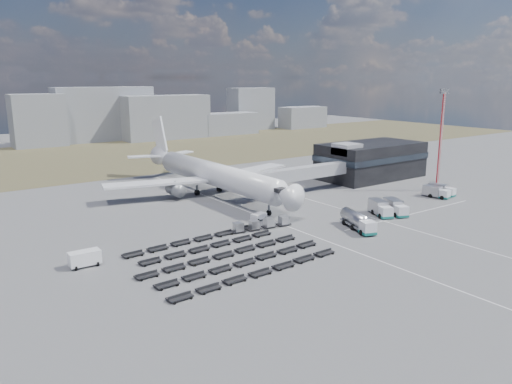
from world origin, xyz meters
TOP-DOWN VIEW (x-y plane):
  - ground at (0.00, 0.00)m, footprint 420.00×420.00m
  - grass_strip at (0.00, 110.00)m, footprint 420.00×90.00m
  - lane_markings at (9.77, 3.00)m, footprint 47.12×110.00m
  - terminal at (47.77, 23.96)m, footprint 30.40×16.40m
  - jet_bridge at (15.90, 20.42)m, footprint 30.30×3.80m
  - airliner at (0.00, 32.38)m, footprint 51.59×64.53m
  - skyline at (-0.08, 151.02)m, footprint 300.22×24.94m
  - fuel_tanker at (7.60, -8.86)m, footprint 5.64×10.34m
  - pushback_tug at (-4.00, 7.11)m, footprint 3.38×2.33m
  - utility_van at (-40.41, 2.22)m, footprint 4.68×2.16m
  - catering_truck at (11.55, 37.96)m, footprint 3.34×6.00m
  - service_trucks_near at (20.36, -5.44)m, footprint 8.20×8.83m
  - service_trucks_far at (43.62, -1.70)m, footprint 6.24×7.09m
  - uld_row at (-7.14, 1.94)m, footprint 12.55×3.41m
  - baggage_dollies at (-21.08, -6.93)m, footprint 31.90×21.92m
  - floodlight_mast at (49.24, 2.83)m, footprint 2.42×1.97m

SIDE VIEW (x-z plane):
  - ground at x=0.00m, z-range 0.00..0.00m
  - grass_strip at x=0.00m, z-range 0.00..0.01m
  - lane_markings at x=9.77m, z-range 0.00..0.01m
  - baggage_dollies at x=-21.08m, z-range 0.00..0.81m
  - pushback_tug at x=-4.00m, z-range 0.00..1.41m
  - uld_row at x=-7.14m, z-range 0.17..1.89m
  - utility_van at x=-40.41m, z-range 0.00..2.45m
  - catering_truck at x=11.55m, z-range 0.03..2.63m
  - service_trucks_far at x=43.62m, z-range 0.11..2.65m
  - service_trucks_near at x=20.36m, z-range 0.12..2.98m
  - fuel_tanker at x=7.60m, z-range 0.00..3.25m
  - jet_bridge at x=15.90m, z-range 1.53..8.58m
  - terminal at x=47.77m, z-range -0.25..10.75m
  - airliner at x=0.00m, z-range -3.52..14.10m
  - skyline at x=-0.08m, z-range -2.39..21.66m
  - floodlight_mast at x=49.24m, z-range 0.03..25.50m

